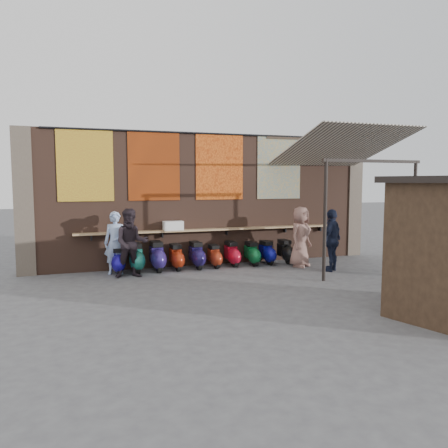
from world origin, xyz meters
The scene contains 33 objects.
ground centered at (0.00, 0.00, 0.00)m, with size 70.00×70.00×0.00m, color #474749.
brick_wall centered at (0.00, 2.70, 2.00)m, with size 10.00×0.40×4.00m, color brown.
pier_left centered at (-5.20, 2.70, 2.00)m, with size 0.50×0.50×4.00m, color #4C4238.
pier_right centered at (5.20, 2.70, 2.00)m, with size 0.50×0.50×4.00m, color #4C4238.
eating_counter centered at (0.00, 2.33, 1.10)m, with size 8.00×0.32×0.05m, color #9E7A51.
shelf_box centered at (-1.20, 2.30, 1.26)m, with size 0.58×0.27×0.27m, color white.
tapestry_redgold centered at (-3.60, 2.48, 3.00)m, with size 1.50×0.02×2.00m, color #903815.
tapestry_sun centered at (-1.70, 2.48, 3.00)m, with size 1.50×0.02×2.00m, color #DE490D.
tapestry_orange centered at (0.30, 2.48, 3.00)m, with size 1.50×0.02×2.00m, color orange.
tapestry_multi centered at (2.30, 2.48, 3.00)m, with size 1.50×0.02×2.00m, color teal.
hang_rail centered at (0.00, 2.47, 3.98)m, with size 0.06×0.06×9.50m, color black.
scooter_stool_0 centered at (-2.83, 1.99, 0.36)m, with size 0.34×0.76×0.72m, color #150C8B, non-canonical shape.
scooter_stool_1 centered at (-2.33, 2.00, 0.41)m, with size 0.39×0.87×0.83m, color #1A6B5C, non-canonical shape.
scooter_stool_2 centered at (-1.73, 2.02, 0.42)m, with size 0.40×0.88×0.84m, color navy, non-canonical shape.
scooter_stool_3 centered at (-1.18, 2.02, 0.37)m, with size 0.35×0.78×0.74m, color maroon, non-canonical shape.
scooter_stool_4 centered at (-0.57, 2.02, 0.39)m, with size 0.37×0.82×0.78m, color #1B1348, non-canonical shape.
scooter_stool_5 centered at (-0.03, 1.99, 0.34)m, with size 0.32×0.71×0.67m, color maroon, non-canonical shape.
scooter_stool_6 centered at (0.54, 2.04, 0.37)m, with size 0.35×0.77×0.73m, color #AE0D23, non-canonical shape.
scooter_stool_7 centered at (1.17, 1.98, 0.35)m, with size 0.33×0.74×0.71m, color #0D612E, non-canonical shape.
scooter_stool_8 centered at (1.68, 2.00, 0.35)m, with size 0.34×0.75×0.71m, color navy, non-canonical shape.
scooter_stool_9 centered at (2.30, 1.96, 0.36)m, with size 0.34×0.76×0.72m, color black, non-canonical shape.
diner_left centered at (-2.88, 1.98, 0.87)m, with size 0.63×0.42×1.74m, color #9AB3E0.
diner_right centered at (-2.52, 1.40, 0.92)m, with size 0.89×0.70×1.84m, color #281F25.
shopper_navy centered at (2.98, 0.43, 0.89)m, with size 1.04×0.43×1.77m, color #161C33.
shopper_grey centered at (4.80, -1.00, 0.92)m, with size 1.19×0.68×1.84m, color #55575A.
shopper_tan centered at (2.46, 1.30, 0.90)m, with size 0.88×0.57×1.81m, color #90665B.
stall_sign centered at (2.62, -3.17, 1.83)m, with size 1.20×0.04×0.50m, color gold.
stall_shelf centered at (2.62, -3.17, 0.92)m, with size 1.93×0.10×0.06m, color #473321.
awning_canvas centered at (3.50, 0.90, 3.55)m, with size 3.20×3.40×0.03m, color beige.
awning_ledger centered at (3.50, 2.49, 3.95)m, with size 3.30×0.08×0.12m, color #33261C.
awning_header centered at (3.50, -0.60, 3.08)m, with size 3.00×0.08×0.08m, color black.
awning_post_left centered at (2.10, -0.60, 1.55)m, with size 0.09×0.09×3.10m, color black.
awning_post_right centered at (4.90, -0.60, 1.55)m, with size 0.09×0.09×3.10m, color black.
Camera 1 is at (-3.90, -10.21, 2.54)m, focal length 35.00 mm.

